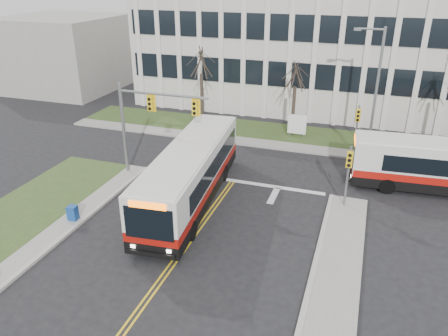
% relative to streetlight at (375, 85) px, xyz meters
% --- Properties ---
extents(ground, '(120.00, 120.00, 0.00)m').
position_rel_streetlight_xyz_m(ground, '(-8.03, -16.20, -5.19)').
color(ground, black).
rests_on(ground, ground).
extents(sidewalk_cross, '(44.00, 1.60, 0.14)m').
position_rel_streetlight_xyz_m(sidewalk_cross, '(-3.03, -1.00, -5.12)').
color(sidewalk_cross, '#9E9B93').
rests_on(sidewalk_cross, ground).
extents(building_lawn, '(44.00, 5.00, 0.12)m').
position_rel_streetlight_xyz_m(building_lawn, '(-3.03, 1.80, -5.13)').
color(building_lawn, '#32471E').
rests_on(building_lawn, ground).
extents(office_building, '(40.00, 16.00, 12.00)m').
position_rel_streetlight_xyz_m(office_building, '(-3.03, 13.80, 0.81)').
color(office_building, beige).
rests_on(office_building, ground).
extents(building_annex, '(12.00, 12.00, 8.00)m').
position_rel_streetlight_xyz_m(building_annex, '(-34.03, 9.80, -1.19)').
color(building_annex, '#9E9B93').
rests_on(building_annex, ground).
extents(mast_arm_signal, '(6.11, 0.38, 6.20)m').
position_rel_streetlight_xyz_m(mast_arm_signal, '(-13.65, -9.04, -0.94)').
color(mast_arm_signal, slate).
rests_on(mast_arm_signal, ground).
extents(signal_pole_near, '(0.34, 0.39, 3.80)m').
position_rel_streetlight_xyz_m(signal_pole_near, '(-0.83, -9.30, -2.69)').
color(signal_pole_near, slate).
rests_on(signal_pole_near, ground).
extents(signal_pole_far, '(0.34, 0.39, 3.80)m').
position_rel_streetlight_xyz_m(signal_pole_far, '(-0.83, -0.80, -2.69)').
color(signal_pole_far, slate).
rests_on(signal_pole_far, ground).
extents(streetlight, '(2.15, 0.25, 9.20)m').
position_rel_streetlight_xyz_m(streetlight, '(0.00, 0.00, 0.00)').
color(streetlight, slate).
rests_on(streetlight, ground).
extents(directory_sign, '(1.50, 0.12, 2.00)m').
position_rel_streetlight_xyz_m(directory_sign, '(-5.53, 1.30, -4.02)').
color(directory_sign, slate).
rests_on(directory_sign, ground).
extents(tree_left, '(1.80, 1.80, 7.70)m').
position_rel_streetlight_xyz_m(tree_left, '(-14.03, 1.80, 0.32)').
color(tree_left, '#42352B').
rests_on(tree_left, ground).
extents(tree_mid, '(1.80, 1.80, 6.82)m').
position_rel_streetlight_xyz_m(tree_mid, '(-6.03, 2.00, -0.31)').
color(tree_mid, '#42352B').
rests_on(tree_mid, ground).
extents(bus_main, '(3.92, 12.87, 3.38)m').
position_rel_streetlight_xyz_m(bus_main, '(-9.59, -11.39, -3.51)').
color(bus_main, silver).
rests_on(bus_main, ground).
extents(newspaper_box_blue, '(0.54, 0.50, 0.95)m').
position_rel_streetlight_xyz_m(newspaper_box_blue, '(-14.83, -15.70, -4.72)').
color(newspaper_box_blue, navy).
rests_on(newspaper_box_blue, ground).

